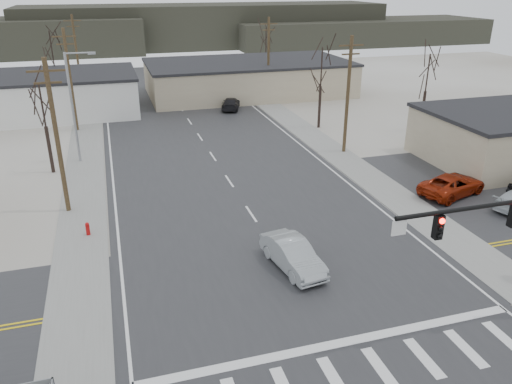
{
  "coord_description": "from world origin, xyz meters",
  "views": [
    {
      "loc": [
        -8.13,
        -20.35,
        14.25
      ],
      "look_at": [
        -0.36,
        5.68,
        2.6
      ],
      "focal_mm": 35.0,
      "sensor_mm": 36.0,
      "label": 1
    }
  ],
  "objects_px": {
    "fire_hydrant": "(88,229)",
    "car_parked_red": "(452,185)",
    "car_far_b": "(161,82)",
    "car_far_a": "(231,103)",
    "sedan_crossing": "(293,255)"
  },
  "relations": [
    {
      "from": "fire_hydrant",
      "to": "car_parked_red",
      "type": "bearing_deg",
      "value": -2.32
    },
    {
      "from": "car_far_b",
      "to": "car_parked_red",
      "type": "distance_m",
      "value": 47.23
    },
    {
      "from": "sedan_crossing",
      "to": "car_parked_red",
      "type": "distance_m",
      "value": 15.5
    },
    {
      "from": "sedan_crossing",
      "to": "car_parked_red",
      "type": "bearing_deg",
      "value": 13.24
    },
    {
      "from": "sedan_crossing",
      "to": "fire_hydrant",
      "type": "bearing_deg",
      "value": 137.0
    },
    {
      "from": "sedan_crossing",
      "to": "car_parked_red",
      "type": "relative_size",
      "value": 0.88
    },
    {
      "from": "sedan_crossing",
      "to": "car_parked_red",
      "type": "height_order",
      "value": "sedan_crossing"
    },
    {
      "from": "sedan_crossing",
      "to": "car_parked_red",
      "type": "xyz_separation_m",
      "value": [
        14.31,
        5.97,
        -0.05
      ]
    },
    {
      "from": "fire_hydrant",
      "to": "car_far_a",
      "type": "xyz_separation_m",
      "value": [
        15.84,
        28.06,
        0.27
      ]
    },
    {
      "from": "fire_hydrant",
      "to": "car_far_a",
      "type": "relative_size",
      "value": 0.19
    },
    {
      "from": "car_far_b",
      "to": "sedan_crossing",
      "type": "bearing_deg",
      "value": -95.91
    },
    {
      "from": "fire_hydrant",
      "to": "car_far_b",
      "type": "height_order",
      "value": "car_far_b"
    },
    {
      "from": "fire_hydrant",
      "to": "car_far_b",
      "type": "distance_m",
      "value": 44.73
    },
    {
      "from": "car_far_a",
      "to": "car_parked_red",
      "type": "height_order",
      "value": "car_parked_red"
    },
    {
      "from": "fire_hydrant",
      "to": "car_parked_red",
      "type": "xyz_separation_m",
      "value": [
        24.79,
        -1.0,
        0.33
      ]
    }
  ]
}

